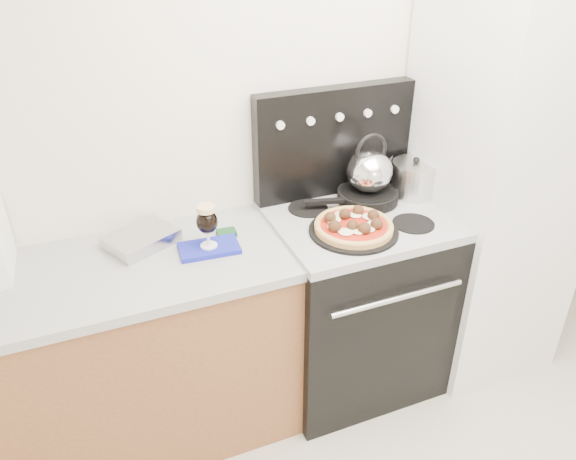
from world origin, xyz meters
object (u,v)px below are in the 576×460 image
oven_mitt (209,248)px  pizza_pan (353,231)px  base_cabinet (118,363)px  beer_glass (207,226)px  skillet (367,196)px  fridge (493,186)px  stove_body (353,304)px  pizza (354,225)px  tea_kettle (370,168)px  stock_pot (414,179)px

oven_mitt → pizza_pan: 0.60m
pizza_pan → base_cabinet: bearing=172.3°
oven_mitt → beer_glass: beer_glass is taller
oven_mitt → skillet: bearing=7.9°
fridge → beer_glass: (-1.38, 0.03, 0.06)m
base_cabinet → beer_glass: (0.43, -0.02, 0.58)m
stove_body → oven_mitt: 0.82m
stove_body → pizza: (-0.09, -0.11, 0.52)m
oven_mitt → skillet: 0.79m
tea_kettle → fridge: bearing=-3.6°
oven_mitt → pizza: bearing=-11.7°
fridge → stock_pot: 0.38m
pizza_pan → stock_pot: bearing=26.3°
stove_body → stock_pot: bearing=16.4°
pizza → pizza_pan: bearing=0.0°
base_cabinet → stock_pot: size_ratio=7.01×
tea_kettle → stove_body: bearing=-121.8°
pizza_pan → tea_kettle: size_ratio=1.62×
oven_mitt → beer_glass: 0.10m
stove_body → beer_glass: size_ratio=4.77×
skillet → beer_glass: bearing=-172.1°
stove_body → oven_mitt: bearing=179.2°
fridge → skillet: size_ratio=6.77×
base_cabinet → pizza_pan: bearing=-7.7°
fridge → tea_kettle: fridge is taller
base_cabinet → pizza_pan: (1.02, -0.14, 0.50)m
skillet → stock_pot: bearing=-4.5°
stove_body → tea_kettle: tea_kettle is taller
oven_mitt → stock_pot: (1.02, 0.09, 0.09)m
oven_mitt → tea_kettle: size_ratio=1.04×
pizza → stock_pot: 0.48m
pizza_pan → stock_pot: 0.48m
pizza_pan → skillet: skillet is taller
fridge → skillet: (-0.59, 0.14, -0.00)m
pizza → tea_kettle: size_ratio=1.41×
pizza → skillet: size_ratio=1.16×
base_cabinet → fridge: size_ratio=0.76×
base_cabinet → skillet: bearing=4.4°
beer_glass → skillet: beer_glass is taller
stove_body → pizza: 0.53m
beer_glass → skillet: 0.79m
beer_glass → pizza: 0.60m
fridge → beer_glass: size_ratio=10.30×
pizza → tea_kettle: 0.33m
pizza_pan → beer_glass: bearing=168.3°
fridge → pizza: 0.79m
fridge → pizza_pan: (-0.79, -0.09, -0.02)m
pizza_pan → stock_pot: size_ratio=1.81×
pizza_pan → stove_body: bearing=51.4°
stove_body → tea_kettle: 0.66m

